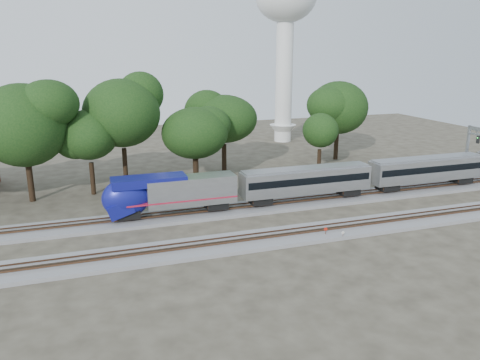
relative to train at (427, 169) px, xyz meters
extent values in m
plane|color=#383328|center=(-29.63, -6.00, -3.22)|extent=(160.00, 160.00, 0.00)
cube|color=slate|center=(-29.63, 0.00, -3.02)|extent=(160.00, 5.00, 0.40)
cube|color=brown|center=(-29.63, -0.72, -2.57)|extent=(160.00, 0.08, 0.15)
cube|color=brown|center=(-29.63, 0.72, -2.57)|extent=(160.00, 0.08, 0.15)
cube|color=slate|center=(-29.63, -10.00, -3.02)|extent=(160.00, 5.00, 0.40)
cube|color=brown|center=(-29.63, -10.72, -2.57)|extent=(160.00, 0.08, 0.15)
cube|color=brown|center=(-29.63, -9.28, -2.57)|extent=(160.00, 0.08, 0.15)
cube|color=#BBBDC2|center=(-34.19, 0.00, 0.07)|extent=(10.65, 3.01, 3.32)
ellipsoid|color=navy|center=(-41.83, 0.00, -0.18)|extent=(5.43, 3.13, 4.62)
cube|color=navy|center=(-39.12, 0.00, 1.63)|extent=(8.54, 2.95, 1.00)
cube|color=black|center=(-41.33, 0.00, 0.83)|extent=(0.45, 2.31, 1.32)
cube|color=maroon|center=(-35.40, 0.00, -0.78)|extent=(13.06, 3.05, 0.18)
cube|color=black|center=(-41.68, 0.00, -2.04)|extent=(2.61, 2.21, 0.90)
cube|color=black|center=(-31.13, 0.00, -2.04)|extent=(2.61, 2.21, 0.90)
cube|color=#BBBDC2|center=(-19.03, 0.00, -0.08)|extent=(17.48, 3.01, 3.01)
cube|color=black|center=(-19.03, 0.00, 0.22)|extent=(16.88, 3.06, 0.90)
cube|color=gray|center=(-19.03, 0.00, 1.48)|extent=(17.08, 2.41, 0.35)
cube|color=black|center=(-25.36, 0.00, -2.04)|extent=(2.61, 2.21, 0.90)
cube|color=black|center=(-12.70, 0.00, -2.04)|extent=(2.61, 2.21, 0.90)
cube|color=#BBBDC2|center=(-0.14, 0.00, -0.08)|extent=(17.48, 3.01, 3.01)
cube|color=black|center=(-0.14, 0.00, 0.22)|extent=(16.88, 3.06, 0.90)
cube|color=gray|center=(-0.14, 0.00, 1.48)|extent=(17.08, 2.41, 0.35)
cube|color=black|center=(-6.47, 0.00, -2.04)|extent=(2.61, 2.21, 0.90)
cube|color=black|center=(6.19, 0.00, -2.04)|extent=(2.61, 2.21, 0.90)
cylinder|color=#512D19|center=(-22.15, -11.21, -2.71)|extent=(0.07, 0.07, 1.03)
cylinder|color=red|center=(-22.15, -11.21, -2.25)|extent=(0.37, 0.09, 0.37)
cylinder|color=#512D19|center=(-20.71, -12.36, -2.79)|extent=(0.06, 0.06, 0.86)
cylinder|color=silver|center=(-20.71, -12.36, -2.41)|extent=(0.30, 0.11, 0.30)
cube|color=#512D19|center=(-24.19, -11.35, -3.07)|extent=(0.54, 0.38, 0.30)
cylinder|color=silver|center=(-4.09, 41.75, 9.54)|extent=(3.65, 3.65, 25.52)
cone|color=silver|center=(-4.09, 41.75, -1.40)|extent=(5.83, 5.83, 3.65)
cube|color=gray|center=(9.88, 3.26, 0.97)|extent=(0.33, 0.33, 8.39)
cube|color=black|center=(9.60, 1.12, 3.39)|extent=(0.23, 0.47, 1.12)
cylinder|color=black|center=(-53.01, 12.50, -0.49)|extent=(0.70, 0.70, 5.47)
ellipsoid|color=black|center=(-53.01, 12.50, 6.93)|extent=(10.31, 10.31, 8.76)
cylinder|color=black|center=(-45.18, 13.22, -0.96)|extent=(0.70, 0.70, 4.51)
ellipsoid|color=black|center=(-45.18, 13.22, 5.16)|extent=(8.51, 8.51, 7.24)
cylinder|color=black|center=(-40.54, 14.93, -0.28)|extent=(0.70, 0.70, 5.88)
ellipsoid|color=black|center=(-40.54, 14.93, 7.71)|extent=(11.09, 11.09, 9.43)
cylinder|color=black|center=(-30.59, 12.89, -1.10)|extent=(0.70, 0.70, 4.24)
ellipsoid|color=black|center=(-30.59, 12.89, 4.65)|extent=(7.99, 7.99, 6.79)
cylinder|color=black|center=(-24.52, 18.62, -0.82)|extent=(0.70, 0.70, 4.79)
ellipsoid|color=black|center=(-24.52, 18.62, 5.68)|extent=(9.04, 9.04, 7.68)
cylinder|color=black|center=(-9.27, 14.82, -1.38)|extent=(0.70, 0.70, 3.69)
ellipsoid|color=black|center=(-9.27, 14.82, 3.63)|extent=(6.96, 6.96, 5.91)
cylinder|color=black|center=(-2.12, 21.83, -0.66)|extent=(0.70, 0.70, 5.11)
ellipsoid|color=black|center=(-2.12, 21.83, 6.27)|extent=(9.64, 9.64, 8.19)
camera|label=1|loc=(-45.62, -52.51, 16.05)|focal=35.00mm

